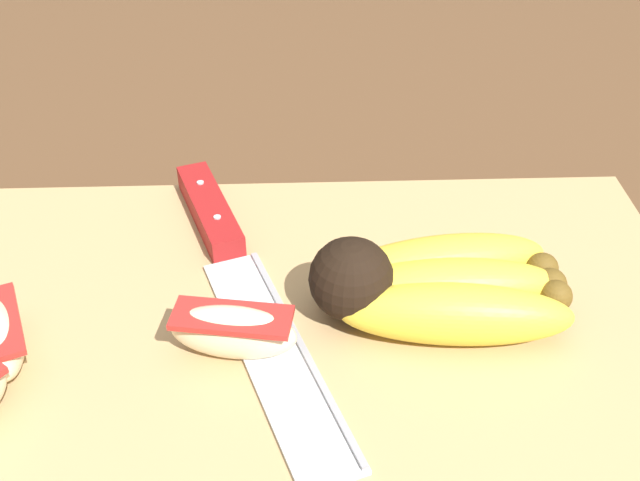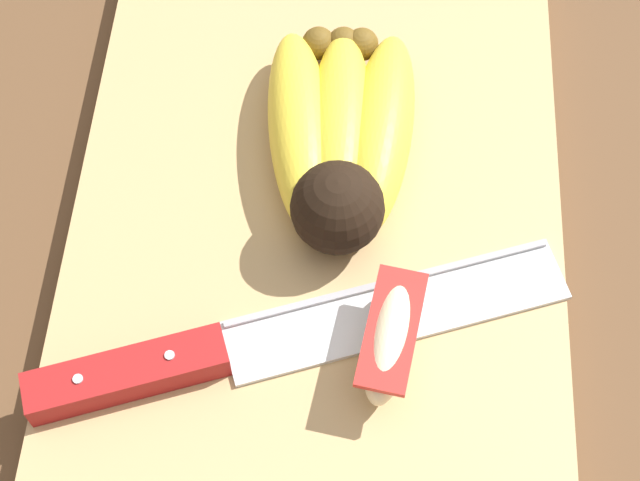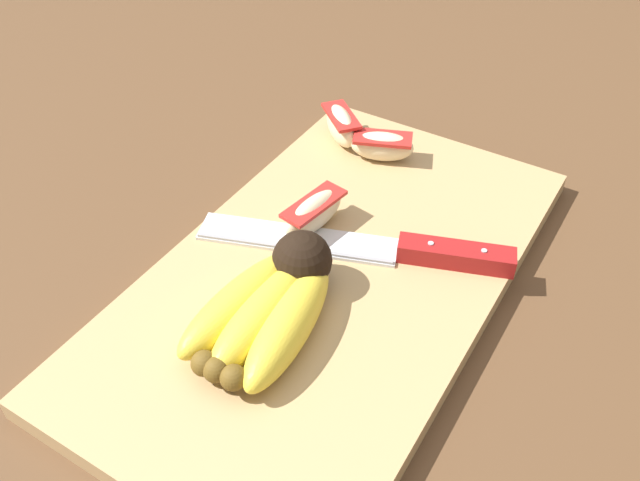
% 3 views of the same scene
% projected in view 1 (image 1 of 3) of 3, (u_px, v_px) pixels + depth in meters
% --- Properties ---
extents(ground_plane, '(6.00, 6.00, 0.00)m').
position_uv_depth(ground_plane, '(329.00, 348.00, 0.45)').
color(ground_plane, brown).
extents(cutting_board, '(0.48, 0.27, 0.02)m').
position_uv_depth(cutting_board, '(304.00, 315.00, 0.46)').
color(cutting_board, tan).
rests_on(cutting_board, ground_plane).
extents(banana_bunch, '(0.15, 0.10, 0.05)m').
position_uv_depth(banana_bunch, '(433.00, 286.00, 0.44)').
color(banana_bunch, black).
rests_on(banana_bunch, cutting_board).
extents(chefs_knife, '(0.12, 0.27, 0.02)m').
position_uv_depth(chefs_knife, '(230.00, 254.00, 0.48)').
color(chefs_knife, silver).
rests_on(chefs_knife, cutting_board).
extents(apple_wedge_far, '(0.07, 0.04, 0.03)m').
position_uv_depth(apple_wedge_far, '(233.00, 331.00, 0.41)').
color(apple_wedge_far, beige).
rests_on(apple_wedge_far, cutting_board).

